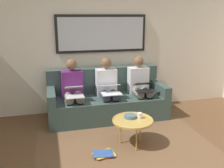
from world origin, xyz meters
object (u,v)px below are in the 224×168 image
Objects in this scene: laptop_white at (110,89)px; laptop_silver at (74,91)px; couch at (107,100)px; person_right at (73,89)px; person_middle at (107,87)px; laptop_black at (144,87)px; bowl at (130,116)px; person_left at (140,84)px; magazine_stack at (104,154)px; framed_mirror at (102,34)px; cup at (140,116)px; coffee_table at (133,121)px.

laptop_white is 0.94× the size of laptop_silver.
person_right reaches higher than couch.
person_middle is at bearing 90.00° from couch.
laptop_black is 0.30× the size of person_middle.
laptop_white reaches higher than bowl.
person_left is (-0.64, 0.07, 0.30)m from couch.
person_middle is 2.92× the size of laptop_silver.
laptop_silver is (0.00, 0.23, 0.02)m from person_right.
magazine_stack is (0.37, 1.10, -0.61)m from laptop_white.
person_right is (0.64, 0.46, -0.94)m from framed_mirror.
person_middle reaches higher than couch.
cup reaches higher than bowl.
person_left is at bearing 144.48° from framed_mirror.
person_right reaches higher than coffee_table.
couch reaches higher than laptop_white.
magazine_stack is (0.48, 0.20, -0.37)m from coffee_table.
laptop_black is (-0.53, -0.91, 0.22)m from coffee_table.
framed_mirror is 1.90m from bowl.
person_left is (-0.53, -1.15, 0.21)m from coffee_table.
laptop_silver is (0.87, -0.90, 0.18)m from cup.
couch reaches higher than cup.
couch is 12.12× the size of bowl.
person_left is at bearing 173.87° from couch.
magazine_stack is (1.01, 1.34, -0.58)m from person_left.
cup is at bearing -169.12° from coffee_table.
person_middle is (0.10, -1.07, 0.17)m from bowl.
laptop_white is (0.10, -0.83, 0.20)m from bowl.
laptop_black is at bearing 179.50° from laptop_silver.
person_right is at bearing 0.00° from person_left.
couch reaches higher than laptop_black.
person_middle is 1.00× the size of person_right.
person_right is (0.64, -0.24, -0.02)m from laptop_white.
framed_mirror is at bearing -144.48° from person_right.
couch is 1.49m from magazine_stack.
laptop_black is at bearing -123.08° from bowl.
coffee_table is at bearing 59.80° from laptop_black.
person_middle and person_right have the same top height.
couch is 1.15m from bowl.
laptop_black is 0.87× the size of laptop_silver.
coffee_table is at bearing 100.76° from bowl.
framed_mirror reaches higher than coffee_table.
person_right is (0.74, -1.07, 0.17)m from bowl.
person_left is 3.36× the size of laptop_black.
laptop_white is at bearing 20.52° from person_left.
coffee_table is at bearing 95.19° from couch.
couch is 5.98× the size of laptop_white.
framed_mirror reaches higher than person_middle.
framed_mirror is 1.05m from person_middle.
cup is 1.16m from person_middle.
couch is 1.23m from coffee_table.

